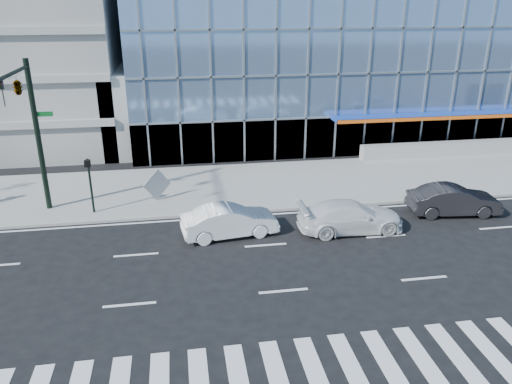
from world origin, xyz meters
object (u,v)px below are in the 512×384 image
traffic_signal (24,104)px  white_sedan (230,221)px  tilted_panel (157,185)px  ped_signal_post (90,178)px  white_suv (350,216)px  dark_sedan (454,200)px

traffic_signal → white_sedan: (9.45, -3.23, -5.40)m
white_sedan → tilted_panel: size_ratio=3.59×
ped_signal_post → tilted_panel: bearing=21.4°
ped_signal_post → tilted_panel: ped_signal_post is taller
ped_signal_post → white_sedan: 7.95m
white_sedan → traffic_signal: bearing=63.7°
traffic_signal → white_suv: traffic_signal is taller
ped_signal_post → white_sedan: ped_signal_post is taller
ped_signal_post → white_suv: bearing=-17.2°
white_suv → dark_sedan: size_ratio=1.10×
ped_signal_post → white_suv: size_ratio=0.57×
white_suv → tilted_panel: 10.97m
white_suv → tilted_panel: (-9.58, 5.33, 0.29)m
tilted_panel → dark_sedan: bearing=-49.8°
traffic_signal → dark_sedan: size_ratio=1.66×
white_suv → white_sedan: size_ratio=1.13×
tilted_panel → ped_signal_post: bearing=166.6°
white_suv → tilted_panel: tilted_panel is taller
white_suv → traffic_signal: bearing=77.2°
traffic_signal → white_sedan: size_ratio=1.71×
dark_sedan → traffic_signal: bearing=89.5°
traffic_signal → ped_signal_post: bearing=8.5°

